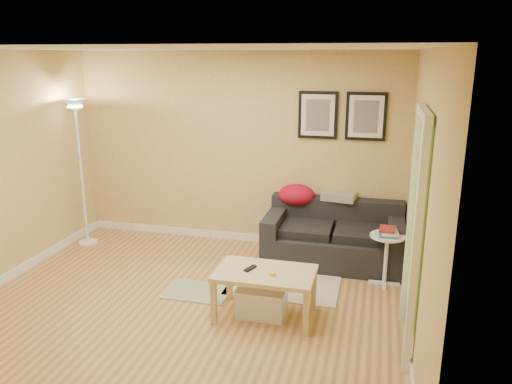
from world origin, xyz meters
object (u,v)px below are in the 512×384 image
Objects in this scene: storage_bin at (262,301)px; floor_lamp at (82,177)px; sofa at (334,234)px; side_table at (386,260)px; coffee_table at (265,294)px; book_stack at (388,232)px.

floor_lamp is at bearing 154.84° from storage_bin.
sofa reaches higher than side_table.
coffee_table is 3.24m from floor_lamp.
sofa is at bearing 154.96° from book_stack.
sofa is 0.81m from side_table.
side_table is 0.34m from book_stack.
side_table is at bearing -37.39° from sofa.
side_table is (1.16, 1.04, 0.05)m from coffee_table.
sofa is 1.62m from storage_bin.
storage_bin is 0.82× the size of side_table.
coffee_table is at bearing -32.98° from storage_bin.
book_stack is at bearing -36.92° from sofa.
floor_lamp reaches higher than coffee_table.
book_stack reaches higher than side_table.
book_stack reaches higher than coffee_table.
floor_lamp is (-2.86, 1.35, 0.70)m from coffee_table.
side_table is at bearing -4.41° from floor_lamp.
book_stack is 0.13× the size of floor_lamp.
floor_lamp is at bearing -176.97° from sofa.
storage_bin is at bearing -127.89° from book_stack.
side_table reaches higher than storage_bin.
storage_bin is at bearing -110.40° from sofa.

